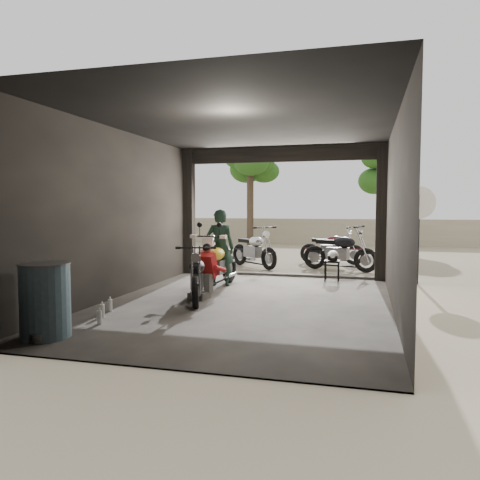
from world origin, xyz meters
The scene contains 16 objects.
ground centered at (0.00, 0.00, 0.00)m, with size 80.00×80.00×0.00m, color #7A6D56.
garage centered at (0.00, 0.55, 1.28)m, with size 7.00×7.13×3.20m.
boundary_wall centered at (0.00, 14.00, 0.60)m, with size 18.00×0.30×1.20m, color gray.
tree_left centered at (-3.00, 12.50, 3.99)m, with size 2.20×2.20×5.60m.
tree_right centered at (2.80, 14.00, 3.56)m, with size 2.20×2.20×5.00m.
main_bike centered at (-0.98, 1.48, 0.59)m, with size 0.73×1.77×1.18m, color white, non-canonical shape.
left_bike centered at (-0.92, 0.00, 0.53)m, with size 0.64×1.56×1.05m, color black, non-canonical shape.
outside_bike_a centered at (-1.05, 5.01, 0.60)m, with size 0.73×1.77×1.20m, color black, non-canonical shape.
outside_bike_b centered at (1.05, 6.44, 0.57)m, with size 0.70×1.69×1.14m, color #441014, non-canonical shape.
outside_bike_c centered at (1.36, 4.95, 0.62)m, with size 0.75×1.83×1.24m, color black, non-canonical shape.
rider centered at (-1.02, 1.70, 0.84)m, with size 0.62×0.40×1.69m, color black.
mechanic centered at (-0.92, 0.32, 0.50)m, with size 0.51×0.69×1.00m, color red, non-canonical shape.
stool centered at (1.30, 3.00, 0.42)m, with size 0.36×0.36×0.50m.
helmet centered at (1.32, 2.98, 0.62)m, with size 0.25×0.26×0.24m, color white.
oil_drum centered at (-2.00, -2.80, 0.50)m, with size 0.64×0.64×0.99m, color slate.
sign_post centered at (3.17, 3.17, 1.46)m, with size 0.73×0.08×2.20m.
Camera 1 is at (2.04, -7.97, 1.73)m, focal length 35.00 mm.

